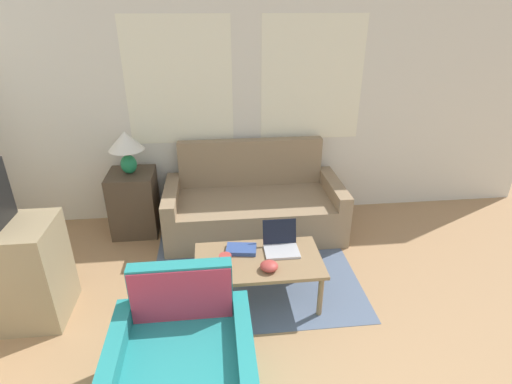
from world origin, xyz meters
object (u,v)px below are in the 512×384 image
at_px(table_lamp, 126,145).
at_px(book_red, 241,249).
at_px(cup_navy, 225,259).
at_px(snack_bowl, 269,266).
at_px(coffee_table, 258,263).
at_px(armchair, 184,366).
at_px(couch, 253,207).
at_px(laptop, 281,244).

relative_size(table_lamp, book_red, 1.65).
height_order(cup_navy, snack_bowl, cup_navy).
bearing_deg(coffee_table, cup_navy, -173.05).
bearing_deg(armchair, coffee_table, 56.94).
xyz_separation_m(couch, coffee_table, (-0.08, -1.17, 0.09)).
height_order(laptop, book_red, laptop).
relative_size(armchair, book_red, 3.16).
relative_size(coffee_table, snack_bowl, 7.34).
bearing_deg(armchair, snack_bowl, 48.63).
relative_size(table_lamp, coffee_table, 0.43).
xyz_separation_m(laptop, snack_bowl, (-0.14, -0.28, -0.02)).
xyz_separation_m(armchair, laptop, (0.77, 1.00, 0.20)).
bearing_deg(armchair, book_red, 66.42).
distance_m(couch, armchair, 2.15).
relative_size(cup_navy, snack_bowl, 0.70).
height_order(armchair, book_red, armchair).
xyz_separation_m(coffee_table, cup_navy, (-0.27, -0.03, 0.08)).
bearing_deg(snack_bowl, coffee_table, 113.57).
distance_m(couch, table_lamp, 1.48).
relative_size(couch, snack_bowl, 13.24).
bearing_deg(laptop, coffee_table, -148.68).
bearing_deg(coffee_table, book_red, 134.74).
relative_size(snack_bowl, book_red, 0.52).
distance_m(laptop, cup_navy, 0.50).
distance_m(table_lamp, snack_bowl, 1.99).
distance_m(couch, book_red, 1.07).
bearing_deg(couch, snack_bowl, -90.64).
distance_m(table_lamp, coffee_table, 1.86).
height_order(couch, coffee_table, couch).
relative_size(couch, laptop, 6.54).
bearing_deg(laptop, couch, 96.75).
height_order(coffee_table, snack_bowl, snack_bowl).
bearing_deg(table_lamp, book_red, -46.91).
height_order(armchair, laptop, armchair).
bearing_deg(snack_bowl, couch, 89.36).
xyz_separation_m(armchair, snack_bowl, (0.63, 0.72, 0.18)).
distance_m(coffee_table, book_red, 0.19).
distance_m(cup_navy, snack_bowl, 0.36).
bearing_deg(snack_bowl, laptop, 63.38).
xyz_separation_m(table_lamp, cup_navy, (0.93, -1.31, -0.55)).
distance_m(table_lamp, cup_navy, 1.70).
height_order(armchair, cup_navy, armchair).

